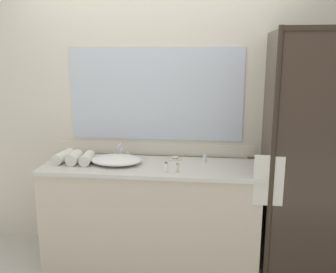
{
  "coord_description": "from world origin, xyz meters",
  "views": [
    {
      "loc": [
        0.48,
        -2.89,
        1.8
      ],
      "look_at": [
        0.15,
        0.0,
        1.15
      ],
      "focal_mm": 38.94,
      "sensor_mm": 36.0,
      "label": 1
    }
  ],
  "objects_px": {
    "sink_basin": "(116,160)",
    "faucet": "(121,154)",
    "rolled_towel_far_edge": "(87,158)",
    "amenity_bottle_shampoo": "(177,168)",
    "rolled_towel_middle": "(74,158)",
    "amenity_bottle_conditioner": "(166,167)",
    "amenity_bottle_lotion": "(205,158)",
    "rolled_towel_near_edge": "(63,157)",
    "soap_dish": "(175,158)"
  },
  "relations": [
    {
      "from": "sink_basin",
      "to": "faucet",
      "type": "relative_size",
      "value": 2.56
    },
    {
      "from": "rolled_towel_far_edge",
      "to": "sink_basin",
      "type": "bearing_deg",
      "value": 3.75
    },
    {
      "from": "sink_basin",
      "to": "amenity_bottle_shampoo",
      "type": "relative_size",
      "value": 5.88
    },
    {
      "from": "rolled_towel_middle",
      "to": "rolled_towel_far_edge",
      "type": "bearing_deg",
      "value": 1.71
    },
    {
      "from": "amenity_bottle_conditioner",
      "to": "amenity_bottle_shampoo",
      "type": "bearing_deg",
      "value": 8.75
    },
    {
      "from": "amenity_bottle_lotion",
      "to": "sink_basin",
      "type": "bearing_deg",
      "value": -169.22
    },
    {
      "from": "amenity_bottle_lotion",
      "to": "rolled_towel_middle",
      "type": "xyz_separation_m",
      "value": [
        -1.1,
        -0.16,
        0.01
      ]
    },
    {
      "from": "rolled_towel_near_edge",
      "to": "rolled_towel_far_edge",
      "type": "xyz_separation_m",
      "value": [
        0.22,
        -0.03,
        -0.0
      ]
    },
    {
      "from": "faucet",
      "to": "sink_basin",
      "type": "bearing_deg",
      "value": -90.0
    },
    {
      "from": "faucet",
      "to": "soap_dish",
      "type": "relative_size",
      "value": 1.7
    },
    {
      "from": "faucet",
      "to": "amenity_bottle_lotion",
      "type": "bearing_deg",
      "value": -1.85
    },
    {
      "from": "amenity_bottle_conditioner",
      "to": "sink_basin",
      "type": "bearing_deg",
      "value": 158.46
    },
    {
      "from": "amenity_bottle_conditioner",
      "to": "rolled_towel_far_edge",
      "type": "relative_size",
      "value": 0.4
    },
    {
      "from": "sink_basin",
      "to": "rolled_towel_near_edge",
      "type": "bearing_deg",
      "value": 178.58
    },
    {
      "from": "rolled_towel_middle",
      "to": "rolled_towel_far_edge",
      "type": "relative_size",
      "value": 0.94
    },
    {
      "from": "amenity_bottle_shampoo",
      "to": "rolled_towel_middle",
      "type": "distance_m",
      "value": 0.9
    },
    {
      "from": "faucet",
      "to": "rolled_towel_far_edge",
      "type": "xyz_separation_m",
      "value": [
        -0.25,
        -0.18,
        -0.0
      ]
    },
    {
      "from": "rolled_towel_middle",
      "to": "amenity_bottle_conditioner",
      "type": "bearing_deg",
      "value": -10.94
    },
    {
      "from": "faucet",
      "to": "amenity_bottle_lotion",
      "type": "xyz_separation_m",
      "value": [
        0.74,
        -0.02,
        -0.01
      ]
    },
    {
      "from": "soap_dish",
      "to": "amenity_bottle_shampoo",
      "type": "xyz_separation_m",
      "value": [
        0.05,
        -0.34,
        0.02
      ]
    },
    {
      "from": "rolled_towel_far_edge",
      "to": "rolled_towel_near_edge",
      "type": "bearing_deg",
      "value": 172.72
    },
    {
      "from": "soap_dish",
      "to": "rolled_towel_middle",
      "type": "relative_size",
      "value": 0.5
    },
    {
      "from": "sink_basin",
      "to": "amenity_bottle_shampoo",
      "type": "bearing_deg",
      "value": -16.94
    },
    {
      "from": "faucet",
      "to": "rolled_towel_near_edge",
      "type": "xyz_separation_m",
      "value": [
        -0.47,
        -0.15,
        0.0
      ]
    },
    {
      "from": "amenity_bottle_conditioner",
      "to": "rolled_towel_near_edge",
      "type": "relative_size",
      "value": 0.34
    },
    {
      "from": "amenity_bottle_shampoo",
      "to": "rolled_towel_far_edge",
      "type": "height_order",
      "value": "rolled_towel_far_edge"
    },
    {
      "from": "faucet",
      "to": "rolled_towel_far_edge",
      "type": "bearing_deg",
      "value": -144.02
    },
    {
      "from": "rolled_towel_middle",
      "to": "soap_dish",
      "type": "bearing_deg",
      "value": 13.12
    },
    {
      "from": "amenity_bottle_lotion",
      "to": "rolled_towel_middle",
      "type": "distance_m",
      "value": 1.12
    },
    {
      "from": "soap_dish",
      "to": "rolled_towel_near_edge",
      "type": "height_order",
      "value": "rolled_towel_near_edge"
    },
    {
      "from": "amenity_bottle_shampoo",
      "to": "amenity_bottle_conditioner",
      "type": "bearing_deg",
      "value": -171.25
    },
    {
      "from": "soap_dish",
      "to": "amenity_bottle_conditioner",
      "type": "distance_m",
      "value": 0.36
    },
    {
      "from": "sink_basin",
      "to": "soap_dish",
      "type": "xyz_separation_m",
      "value": [
        0.48,
        0.18,
        -0.02
      ]
    },
    {
      "from": "soap_dish",
      "to": "amenity_bottle_lotion",
      "type": "distance_m",
      "value": 0.26
    },
    {
      "from": "soap_dish",
      "to": "amenity_bottle_shampoo",
      "type": "relative_size",
      "value": 1.35
    },
    {
      "from": "faucet",
      "to": "rolled_towel_near_edge",
      "type": "distance_m",
      "value": 0.5
    },
    {
      "from": "faucet",
      "to": "amenity_bottle_conditioner",
      "type": "height_order",
      "value": "faucet"
    },
    {
      "from": "amenity_bottle_lotion",
      "to": "amenity_bottle_shampoo",
      "type": "bearing_deg",
      "value": -124.89
    },
    {
      "from": "rolled_towel_near_edge",
      "to": "soap_dish",
      "type": "bearing_deg",
      "value": 9.83
    },
    {
      "from": "faucet",
      "to": "amenity_bottle_lotion",
      "type": "distance_m",
      "value": 0.74
    },
    {
      "from": "rolled_towel_middle",
      "to": "rolled_towel_near_edge",
      "type": "bearing_deg",
      "value": 164.08
    },
    {
      "from": "amenity_bottle_shampoo",
      "to": "rolled_towel_near_edge",
      "type": "relative_size",
      "value": 0.3
    },
    {
      "from": "rolled_towel_near_edge",
      "to": "amenity_bottle_conditioner",
      "type": "bearing_deg",
      "value": -11.55
    },
    {
      "from": "rolled_towel_near_edge",
      "to": "rolled_towel_middle",
      "type": "relative_size",
      "value": 1.24
    },
    {
      "from": "soap_dish",
      "to": "rolled_towel_far_edge",
      "type": "relative_size",
      "value": 0.47
    },
    {
      "from": "amenity_bottle_conditioner",
      "to": "amenity_bottle_shampoo",
      "type": "distance_m",
      "value": 0.09
    },
    {
      "from": "amenity_bottle_shampoo",
      "to": "rolled_towel_far_edge",
      "type": "distance_m",
      "value": 0.8
    },
    {
      "from": "sink_basin",
      "to": "faucet",
      "type": "xyz_separation_m",
      "value": [
        0.0,
        0.17,
        0.01
      ]
    },
    {
      "from": "rolled_towel_near_edge",
      "to": "rolled_towel_far_edge",
      "type": "bearing_deg",
      "value": -7.28
    },
    {
      "from": "rolled_towel_far_edge",
      "to": "rolled_towel_middle",
      "type": "bearing_deg",
      "value": -178.29
    }
  ]
}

